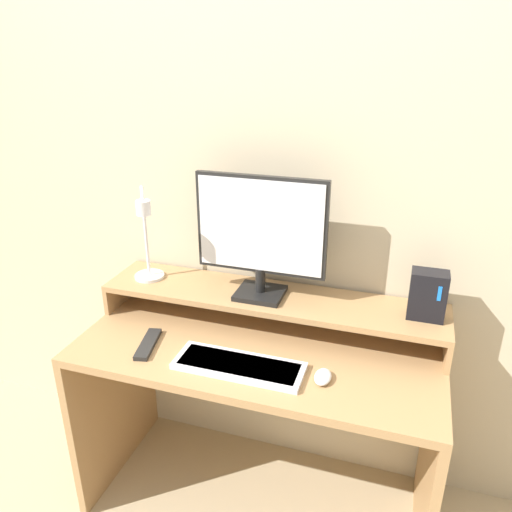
# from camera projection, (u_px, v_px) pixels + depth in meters

# --- Properties ---
(wall_back) EXTENTS (6.00, 0.05, 2.50)m
(wall_back) POSITION_uv_depth(u_px,v_px,m) (284.00, 177.00, 1.82)
(wall_back) COLOR beige
(wall_back) RESTS_ON ground_plane
(desk) EXTENTS (1.27, 0.58, 0.72)m
(desk) POSITION_uv_depth(u_px,v_px,m) (257.00, 393.00, 1.83)
(desk) COLOR #A87F51
(desk) RESTS_ON ground_plane
(monitor_shelf) EXTENTS (1.27, 0.26, 0.12)m
(monitor_shelf) POSITION_uv_depth(u_px,v_px,m) (270.00, 300.00, 1.84)
(monitor_shelf) COLOR #A87F51
(monitor_shelf) RESTS_ON desk
(monitor) EXTENTS (0.47, 0.16, 0.45)m
(monitor) POSITION_uv_depth(u_px,v_px,m) (261.00, 233.00, 1.74)
(monitor) COLOR black
(monitor) RESTS_ON monitor_shelf
(desk_lamp) EXTENTS (0.18, 0.24, 0.37)m
(desk_lamp) POSITION_uv_depth(u_px,v_px,m) (147.00, 242.00, 1.85)
(desk_lamp) COLOR silver
(desk_lamp) RESTS_ON monitor_shelf
(router_dock) EXTENTS (0.12, 0.08, 0.17)m
(router_dock) POSITION_uv_depth(u_px,v_px,m) (428.00, 295.00, 1.66)
(router_dock) COLOR black
(router_dock) RESTS_ON monitor_shelf
(keyboard) EXTENTS (0.43, 0.15, 0.02)m
(keyboard) POSITION_uv_depth(u_px,v_px,m) (239.00, 366.00, 1.62)
(keyboard) COLOR silver
(keyboard) RESTS_ON desk
(mouse) EXTENTS (0.05, 0.09, 0.03)m
(mouse) POSITION_uv_depth(u_px,v_px,m) (323.00, 377.00, 1.56)
(mouse) COLOR white
(mouse) RESTS_ON desk
(remote_control) EXTENTS (0.09, 0.19, 0.02)m
(remote_control) POSITION_uv_depth(u_px,v_px,m) (148.00, 344.00, 1.74)
(remote_control) COLOR black
(remote_control) RESTS_ON desk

